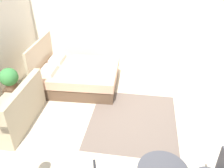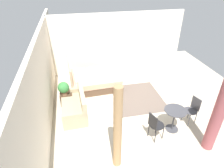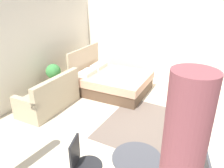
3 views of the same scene
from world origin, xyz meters
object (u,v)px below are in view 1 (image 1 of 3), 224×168
bed (76,76)px  nightstand (18,95)px  couch (15,111)px  potted_plant (9,78)px

bed → nightstand: bed is taller
couch → nightstand: size_ratio=3.44×
nightstand → potted_plant: (-0.10, 0.05, 0.51)m
bed → couch: 1.85m
couch → potted_plant: bearing=30.7°
bed → couch: (-1.65, 0.83, -0.00)m
couch → potted_plant: potted_plant is taller
bed → nightstand: (-0.99, 1.12, -0.07)m
couch → nightstand: 0.72m
bed → potted_plant: 1.66m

